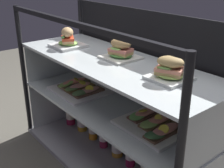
# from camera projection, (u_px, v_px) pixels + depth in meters

# --- Properties ---
(ground_plane) EXTENTS (6.00, 6.00, 0.02)m
(ground_plane) POSITION_uv_depth(u_px,v_px,m) (112.00, 164.00, 1.83)
(ground_plane) COLOR #5A574D
(ground_plane) RESTS_ON ground
(case_base_deck) EXTENTS (1.37, 0.51, 0.03)m
(case_base_deck) POSITION_uv_depth(u_px,v_px,m) (112.00, 161.00, 1.82)
(case_base_deck) COLOR #9C9BA2
(case_base_deck) RESTS_ON ground
(case_frame) EXTENTS (1.37, 0.51, 0.92)m
(case_frame) POSITION_uv_depth(u_px,v_px,m) (132.00, 84.00, 1.73)
(case_frame) COLOR black
(case_frame) RESTS_ON ground
(riser_lower_tier) EXTENTS (1.31, 0.45, 0.35)m
(riser_lower_tier) POSITION_uv_depth(u_px,v_px,m) (112.00, 135.00, 1.75)
(riser_lower_tier) COLOR silver
(riser_lower_tier) RESTS_ON case_base_deck
(shelf_lower_glass) EXTENTS (1.32, 0.46, 0.02)m
(shelf_lower_glass) POSITION_uv_depth(u_px,v_px,m) (112.00, 107.00, 1.68)
(shelf_lower_glass) COLOR silver
(shelf_lower_glass) RESTS_ON riser_lower_tier
(riser_upper_tier) EXTENTS (1.31, 0.45, 0.26)m
(riser_upper_tier) POSITION_uv_depth(u_px,v_px,m) (112.00, 85.00, 1.63)
(riser_upper_tier) COLOR silver
(riser_upper_tier) RESTS_ON shelf_lower_glass
(shelf_upper_glass) EXTENTS (1.32, 0.46, 0.02)m
(shelf_upper_glass) POSITION_uv_depth(u_px,v_px,m) (112.00, 62.00, 1.57)
(shelf_upper_glass) COLOR silver
(shelf_upper_glass) RESTS_ON riser_upper_tier
(plated_roll_sandwich_near_left_corner) EXTENTS (0.19, 0.19, 0.12)m
(plated_roll_sandwich_near_left_corner) POSITION_uv_depth(u_px,v_px,m) (68.00, 40.00, 1.81)
(plated_roll_sandwich_near_left_corner) COLOR white
(plated_roll_sandwich_near_left_corner) RESTS_ON shelf_upper_glass
(plated_roll_sandwich_mid_right) EXTENTS (0.18, 0.18, 0.11)m
(plated_roll_sandwich_mid_right) POSITION_uv_depth(u_px,v_px,m) (121.00, 51.00, 1.58)
(plated_roll_sandwich_mid_right) COLOR white
(plated_roll_sandwich_mid_right) RESTS_ON shelf_upper_glass
(plated_roll_sandwich_mid_left) EXTENTS (0.17, 0.17, 0.11)m
(plated_roll_sandwich_mid_left) POSITION_uv_depth(u_px,v_px,m) (170.00, 70.00, 1.29)
(plated_roll_sandwich_mid_left) COLOR white
(plated_roll_sandwich_mid_left) RESTS_ON shelf_upper_glass
(open_sandwich_tray_near_left_corner) EXTENTS (0.34, 0.30, 0.06)m
(open_sandwich_tray_near_left_corner) POSITION_uv_depth(u_px,v_px,m) (79.00, 88.00, 1.87)
(open_sandwich_tray_near_left_corner) COLOR white
(open_sandwich_tray_near_left_corner) RESTS_ON shelf_lower_glass
(open_sandwich_tray_mid_left) EXTENTS (0.34, 0.31, 0.06)m
(open_sandwich_tray_mid_left) POSITION_uv_depth(u_px,v_px,m) (154.00, 123.00, 1.46)
(open_sandwich_tray_mid_left) COLOR white
(open_sandwich_tray_mid_left) RESTS_ON shelf_lower_glass
(juice_bottle_front_fourth) EXTENTS (0.07, 0.07, 0.24)m
(juice_bottle_front_fourth) POSITION_uv_depth(u_px,v_px,m) (70.00, 112.00, 2.18)
(juice_bottle_front_fourth) COLOR #A11C3E
(juice_bottle_front_fourth) RESTS_ON case_base_deck
(juice_bottle_front_middle) EXTENTS (0.07, 0.07, 0.24)m
(juice_bottle_front_middle) POSITION_uv_depth(u_px,v_px,m) (82.00, 118.00, 2.10)
(juice_bottle_front_middle) COLOR gold
(juice_bottle_front_middle) RESTS_ON case_base_deck
(juice_bottle_front_second) EXTENTS (0.06, 0.06, 0.22)m
(juice_bottle_front_second) POSITION_uv_depth(u_px,v_px,m) (93.00, 127.00, 2.00)
(juice_bottle_front_second) COLOR orange
(juice_bottle_front_second) RESTS_ON case_base_deck
(juice_bottle_back_left) EXTENTS (0.06, 0.06, 0.22)m
(juice_bottle_back_left) POSITION_uv_depth(u_px,v_px,m) (103.00, 135.00, 1.91)
(juice_bottle_back_left) COLOR #992545
(juice_bottle_back_left) RESTS_ON case_base_deck
(juice_bottle_near_post) EXTENTS (0.07, 0.07, 0.21)m
(juice_bottle_near_post) POSITION_uv_depth(u_px,v_px,m) (117.00, 144.00, 1.82)
(juice_bottle_near_post) COLOR gold
(juice_bottle_near_post) RESTS_ON case_base_deck
(juice_bottle_front_right_end) EXTENTS (0.06, 0.06, 0.24)m
(juice_bottle_front_right_end) POSITION_uv_depth(u_px,v_px,m) (131.00, 151.00, 1.72)
(juice_bottle_front_right_end) COLOR #A11A49
(juice_bottle_front_right_end) RESTS_ON case_base_deck
(juice_bottle_back_center) EXTENTS (0.07, 0.07, 0.19)m
(juice_bottle_back_center) POSITION_uv_depth(u_px,v_px,m) (147.00, 165.00, 1.65)
(juice_bottle_back_center) COLOR gold
(juice_bottle_back_center) RESTS_ON case_base_deck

